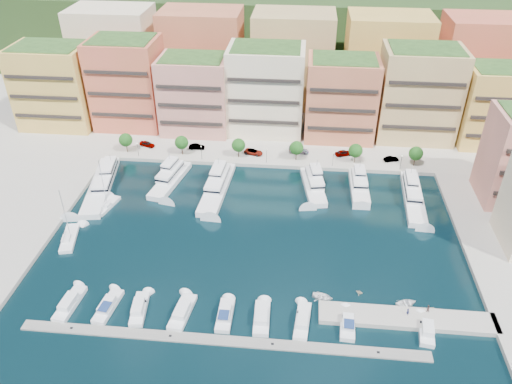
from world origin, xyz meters
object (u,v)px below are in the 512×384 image
cruiser_9 (426,331)px  tender_1 (359,292)px  car_5 (391,159)px  person_1 (428,308)px  sailboat_2 (107,206)px  tree_5 (416,153)px  tree_0 (126,140)px  tree_1 (182,143)px  person_0 (408,312)px  sailboat_1 (69,239)px  car_1 (197,147)px  lamppost_3 (333,157)px  cruiser_7 (347,325)px  tender_3 (433,309)px  tree_3 (296,148)px  lamppost_4 (401,160)px  cruiser_0 (70,304)px  car_0 (147,144)px  cruiser_1 (108,307)px  cruiser_6 (302,321)px  yacht_6 (413,195)px  car_2 (253,152)px  cruiser_4 (225,315)px  tender_2 (406,303)px  lamppost_1 (201,150)px  cruiser_5 (262,318)px  tender_0 (323,297)px  yacht_1 (171,178)px  tree_2 (238,145)px  yacht_0 (102,182)px  car_3 (299,150)px  cruiser_2 (139,309)px  tree_4 (356,151)px  yacht_2 (217,185)px  lamppost_0 (138,147)px  car_4 (344,153)px  yacht_4 (313,184)px

cruiser_9 → tender_1: bearing=142.1°
car_5 → person_1: 55.73m
sailboat_2 → tender_1: 63.30m
tree_5 → tree_0: bearing=180.0°
tree_1 → person_0: bearing=-45.6°
sailboat_1 → tender_1: sailboat_1 is taller
sailboat_2 → car_1: size_ratio=2.98×
lamppost_3 → car_5: bearing=14.4°
cruiser_7 → tender_3: 17.07m
tree_3 → sailboat_1: bearing=-141.4°
lamppost_4 → cruiser_0: size_ratio=0.46×
tender_3 → car_0: size_ratio=0.31×
cruiser_1 → tree_1: bearing=88.8°
cruiser_6 → tree_1: bearing=121.1°
tree_5 → car_0: tree_5 is taller
tree_5 → yacht_6: tree_5 is taller
cruiser_7 → car_2: (-23.14, 60.19, 1.16)m
lamppost_3 → car_2: lamppost_3 is taller
cruiser_4 → tender_2: 34.15m
lamppost_1 → cruiser_7: size_ratio=0.57×
cruiser_5 → tender_0: size_ratio=2.05×
lamppost_4 → tender_2: (-5.56, -49.34, -3.41)m
yacht_1 → tender_0: 54.79m
tender_3 → car_5: (-1.08, 54.34, 1.30)m
tree_0 → tree_3: (48.00, 0.00, 0.00)m
tender_2 → person_1: size_ratio=2.54×
tree_2 → tree_0: bearing=180.0°
yacht_0 → sailboat_1: (0.49, -22.10, -0.90)m
tender_1 → car_3: bearing=38.0°
person_1 → cruiser_2: bearing=1.8°
tree_0 → tree_4: 64.00m
yacht_2 → person_0: 57.39m
car_2 → cruiser_5: bearing=-155.6°
lamppost_0 → tender_1: (57.85, -47.14, -3.45)m
cruiser_1 → tender_0: bearing=9.5°
yacht_0 → person_0: bearing=-28.1°
yacht_0 → car_4: size_ratio=5.80×
yacht_6 → car_1: size_ratio=5.21×
car_1 → car_5: car_1 is taller
cruiser_1 → tree_4: bearing=49.8°
tender_3 → sailboat_1: bearing=95.2°
cruiser_2 → car_2: bearing=75.9°
tree_4 → tender_0: tree_4 is taller
tree_3 → car_5: bearing=4.0°
tree_1 → sailboat_2: (-12.90, -25.87, -4.42)m
car_1 → yacht_0: bearing=133.6°
cruiser_9 → yacht_0: bearing=151.0°
yacht_1 → car_4: 48.51m
yacht_4 → cruiser_5: 46.55m
yacht_2 → cruiser_7: bearing=-54.4°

